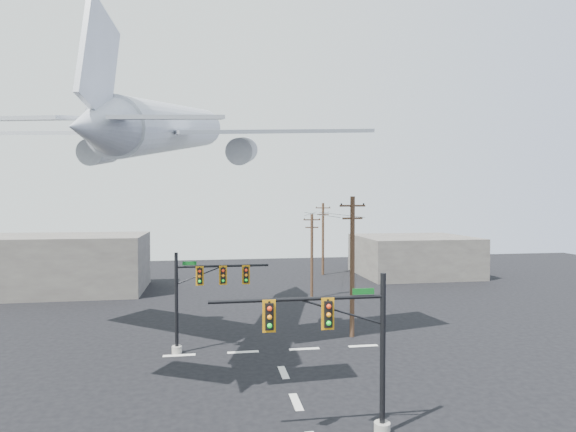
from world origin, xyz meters
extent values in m
cube|color=beige|center=(0.00, 4.00, 0.01)|extent=(0.40, 2.00, 0.01)
cube|color=beige|center=(0.00, 8.00, 0.01)|extent=(0.40, 2.00, 0.01)
cube|color=beige|center=(-6.00, 12.00, 0.01)|extent=(2.00, 0.40, 0.01)
cube|color=beige|center=(-2.00, 12.00, 0.01)|extent=(2.00, 0.40, 0.01)
cube|color=beige|center=(2.00, 12.00, 0.01)|extent=(2.00, 0.40, 0.01)
cube|color=beige|center=(6.00, 12.00, 0.01)|extent=(2.00, 0.40, 0.01)
cylinder|color=gray|center=(2.98, 0.32, 0.24)|extent=(0.67, 0.67, 0.48)
cylinder|color=black|center=(2.98, 0.32, 3.37)|extent=(0.23, 0.23, 6.75)
cylinder|color=black|center=(-0.59, 0.32, 5.78)|extent=(7.14, 0.15, 0.15)
cylinder|color=black|center=(1.20, 0.32, 5.21)|extent=(3.75, 0.08, 0.08)
cube|color=black|center=(0.60, 0.18, 5.18)|extent=(0.33, 0.29, 1.06)
cube|color=orange|center=(0.60, 0.20, 5.18)|extent=(0.53, 0.04, 1.30)
sphere|color=red|center=(0.60, 0.01, 5.51)|extent=(0.19, 0.19, 0.19)
sphere|color=orange|center=(0.60, 0.01, 5.18)|extent=(0.19, 0.19, 0.19)
sphere|color=#0EE125|center=(0.60, 0.01, 4.84)|extent=(0.19, 0.19, 0.19)
cube|color=black|center=(-1.78, 0.18, 5.18)|extent=(0.33, 0.29, 1.06)
cube|color=orange|center=(-1.78, 0.20, 5.18)|extent=(0.53, 0.04, 1.30)
sphere|color=red|center=(-1.78, 0.01, 5.51)|extent=(0.19, 0.19, 0.19)
sphere|color=orange|center=(-1.78, 0.01, 5.18)|extent=(0.19, 0.19, 0.19)
sphere|color=#0EE125|center=(-1.78, 0.01, 4.84)|extent=(0.19, 0.19, 0.19)
cube|color=#0C5418|center=(2.11, 0.26, 6.03)|extent=(0.92, 0.04, 0.25)
cylinder|color=gray|center=(-6.17, 12.47, 0.23)|extent=(0.64, 0.64, 0.46)
cylinder|color=black|center=(-6.17, 12.47, 3.21)|extent=(0.22, 0.22, 6.42)
cylinder|color=black|center=(-3.24, 12.47, 5.51)|extent=(5.86, 0.15, 0.15)
cylinder|color=black|center=(-4.70, 12.47, 4.95)|extent=(3.13, 0.07, 0.07)
cube|color=black|center=(-4.70, 12.33, 4.93)|extent=(0.31, 0.28, 1.01)
cube|color=orange|center=(-4.70, 12.35, 4.93)|extent=(0.50, 0.04, 1.24)
sphere|color=red|center=(-4.70, 12.18, 5.25)|extent=(0.18, 0.18, 0.18)
sphere|color=orange|center=(-4.70, 12.18, 4.93)|extent=(0.18, 0.18, 0.18)
sphere|color=#0EE125|center=(-4.70, 12.18, 4.61)|extent=(0.18, 0.18, 0.18)
cube|color=black|center=(-3.24, 12.33, 4.93)|extent=(0.31, 0.28, 1.01)
cube|color=orange|center=(-3.24, 12.35, 4.93)|extent=(0.50, 0.04, 1.24)
sphere|color=red|center=(-3.24, 12.18, 5.25)|extent=(0.18, 0.18, 0.18)
sphere|color=orange|center=(-3.24, 12.18, 4.93)|extent=(0.18, 0.18, 0.18)
sphere|color=#0EE125|center=(-3.24, 12.18, 4.61)|extent=(0.18, 0.18, 0.18)
cube|color=black|center=(-1.78, 12.33, 4.93)|extent=(0.31, 0.28, 1.01)
cube|color=orange|center=(-1.78, 12.35, 4.93)|extent=(0.50, 0.04, 1.24)
sphere|color=red|center=(-1.78, 12.18, 5.25)|extent=(0.18, 0.18, 0.18)
sphere|color=orange|center=(-1.78, 12.18, 4.93)|extent=(0.18, 0.18, 0.18)
sphere|color=#0EE125|center=(-1.78, 12.18, 4.61)|extent=(0.18, 0.18, 0.18)
cube|color=#0C5418|center=(-5.34, 12.42, 5.73)|extent=(0.87, 0.04, 0.24)
cylinder|color=#4A321F|center=(5.91, 14.24, 5.00)|extent=(0.33, 0.33, 10.00)
cube|color=#4A321F|center=(5.91, 14.24, 9.33)|extent=(1.98, 0.54, 0.13)
cube|color=#4A321F|center=(5.91, 14.24, 8.44)|extent=(1.55, 0.45, 0.13)
cylinder|color=black|center=(5.04, 14.06, 9.44)|extent=(0.11, 0.11, 0.13)
cylinder|color=black|center=(5.91, 14.24, 9.44)|extent=(0.11, 0.11, 0.13)
cylinder|color=black|center=(6.78, 14.42, 9.44)|extent=(0.11, 0.11, 0.13)
cylinder|color=#4A321F|center=(5.87, 27.67, 4.17)|extent=(0.28, 0.28, 8.33)
cube|color=#4A321F|center=(5.87, 27.67, 7.77)|extent=(1.69, 0.15, 0.11)
cube|color=#4A321F|center=(5.87, 27.67, 7.02)|extent=(1.31, 0.14, 0.11)
cylinder|color=black|center=(5.12, 27.69, 7.86)|extent=(0.09, 0.09, 0.11)
cylinder|color=black|center=(5.87, 27.67, 7.86)|extent=(0.09, 0.09, 0.11)
cylinder|color=black|center=(6.62, 27.66, 7.86)|extent=(0.09, 0.09, 0.11)
cylinder|color=#4A321F|center=(10.42, 41.98, 4.65)|extent=(0.32, 0.32, 9.31)
cube|color=#4A321F|center=(10.42, 41.98, 8.67)|extent=(1.85, 0.69, 0.13)
cube|color=#4A321F|center=(10.42, 41.98, 7.83)|extent=(1.45, 0.57, 0.13)
cylinder|color=black|center=(9.61, 42.24, 8.78)|extent=(0.11, 0.11, 0.13)
cylinder|color=black|center=(10.42, 41.98, 8.78)|extent=(0.11, 0.11, 0.13)
cylinder|color=black|center=(11.23, 41.73, 8.78)|extent=(0.11, 0.11, 0.13)
cylinder|color=black|center=(5.07, 20.96, 8.50)|extent=(0.13, 13.44, 0.03)
cylinder|color=black|center=(7.35, 34.83, 8.17)|extent=(4.48, 14.32, 0.03)
cylinder|color=black|center=(6.71, 20.96, 8.50)|extent=(0.21, 13.44, 0.03)
cylinder|color=black|center=(8.94, 34.83, 8.17)|extent=(4.68, 14.32, 0.03)
cylinder|color=#B6BAC3|center=(-6.61, 15.30, 14.69)|extent=(7.15, 20.19, 5.95)
cone|color=#B6BAC3|center=(-4.17, 26.98, 16.43)|extent=(4.05, 5.33, 3.73)
cone|color=#B6BAC3|center=(-9.05, 3.63, 12.94)|extent=(3.73, 5.22, 3.42)
cube|color=#B6BAC3|center=(-13.72, 15.45, 14.20)|extent=(12.81, 11.14, 0.88)
cube|color=#B6BAC3|center=(-0.03, 12.59, 14.20)|extent=(13.39, 7.18, 0.88)
cylinder|color=#B6BAC3|center=(-11.46, 16.00, 13.06)|extent=(2.41, 3.64, 2.20)
cylinder|color=#B6BAC3|center=(-1.88, 13.99, 13.06)|extent=(2.41, 3.64, 2.20)
cube|color=#B6BAC3|center=(-8.91, 4.27, 16.01)|extent=(1.14, 4.36, 5.58)
cube|color=#B6BAC3|center=(-12.01, 4.74, 13.41)|extent=(5.34, 4.13, 0.49)
cube|color=#B6BAC3|center=(-5.89, 3.46, 13.41)|extent=(5.00, 2.42, 0.49)
cube|color=slate|center=(-20.00, 35.00, 3.00)|extent=(18.00, 10.00, 6.00)
cube|color=slate|center=(22.00, 40.00, 2.50)|extent=(14.00, 12.00, 5.00)
camera|label=1|loc=(-4.08, -18.49, 9.79)|focal=30.00mm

